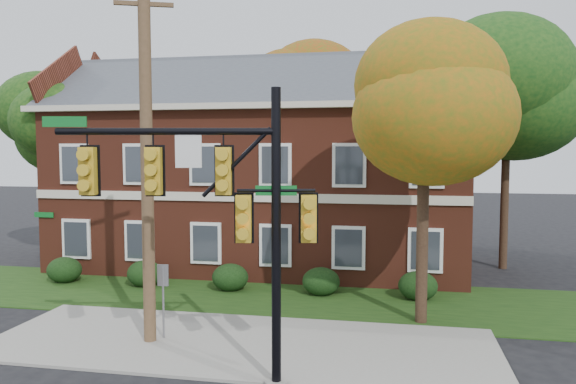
% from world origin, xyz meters
% --- Properties ---
extents(ground, '(120.00, 120.00, 0.00)m').
position_xyz_m(ground, '(0.00, 0.00, 0.00)').
color(ground, black).
rests_on(ground, ground).
extents(sidewalk, '(14.00, 5.00, 0.08)m').
position_xyz_m(sidewalk, '(0.00, 1.00, 0.04)').
color(sidewalk, gray).
rests_on(sidewalk, ground).
extents(grass_strip, '(30.00, 6.00, 0.04)m').
position_xyz_m(grass_strip, '(0.00, 6.00, 0.02)').
color(grass_strip, '#193811').
rests_on(grass_strip, ground).
extents(apartment_building, '(18.80, 8.80, 9.74)m').
position_xyz_m(apartment_building, '(-2.00, 11.95, 4.99)').
color(apartment_building, maroon).
rests_on(apartment_building, ground).
extents(hedge_far_left, '(1.40, 1.26, 1.05)m').
position_xyz_m(hedge_far_left, '(-9.00, 6.70, 0.53)').
color(hedge_far_left, black).
rests_on(hedge_far_left, ground).
extents(hedge_left, '(1.40, 1.26, 1.05)m').
position_xyz_m(hedge_left, '(-5.50, 6.70, 0.53)').
color(hedge_left, black).
rests_on(hedge_left, ground).
extents(hedge_center, '(1.40, 1.26, 1.05)m').
position_xyz_m(hedge_center, '(-2.00, 6.70, 0.53)').
color(hedge_center, black).
rests_on(hedge_center, ground).
extents(hedge_right, '(1.40, 1.26, 1.05)m').
position_xyz_m(hedge_right, '(1.50, 6.70, 0.53)').
color(hedge_right, black).
rests_on(hedge_right, ground).
extents(hedge_far_right, '(1.40, 1.26, 1.05)m').
position_xyz_m(hedge_far_right, '(5.00, 6.70, 0.53)').
color(hedge_far_right, black).
rests_on(hedge_far_right, ground).
extents(tree_near_right, '(4.50, 4.25, 8.58)m').
position_xyz_m(tree_near_right, '(5.22, 3.87, 6.67)').
color(tree_near_right, black).
rests_on(tree_near_right, ground).
extents(tree_left_rear, '(5.40, 5.10, 8.88)m').
position_xyz_m(tree_left_rear, '(-11.73, 10.84, 6.68)').
color(tree_left_rear, black).
rests_on(tree_left_rear, ground).
extents(tree_right_rear, '(6.30, 5.95, 10.62)m').
position_xyz_m(tree_right_rear, '(9.31, 12.81, 8.12)').
color(tree_right_rear, black).
rests_on(tree_right_rear, ground).
extents(tree_far_rear, '(6.84, 6.46, 11.52)m').
position_xyz_m(tree_far_rear, '(-0.66, 19.79, 8.84)').
color(tree_far_rear, black).
rests_on(tree_far_rear, ground).
extents(traffic_signal, '(5.97, 1.35, 6.76)m').
position_xyz_m(traffic_signal, '(0.38, -1.74, 4.19)').
color(traffic_signal, gray).
rests_on(traffic_signal, ground).
extents(utility_pole, '(1.49, 0.69, 10.06)m').
position_xyz_m(utility_pole, '(-2.50, 0.67, 5.10)').
color(utility_pole, brown).
rests_on(utility_pole, ground).
extents(sign_post, '(0.32, 0.07, 2.18)m').
position_xyz_m(sign_post, '(-2.21, 0.95, 1.48)').
color(sign_post, slate).
rests_on(sign_post, ground).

